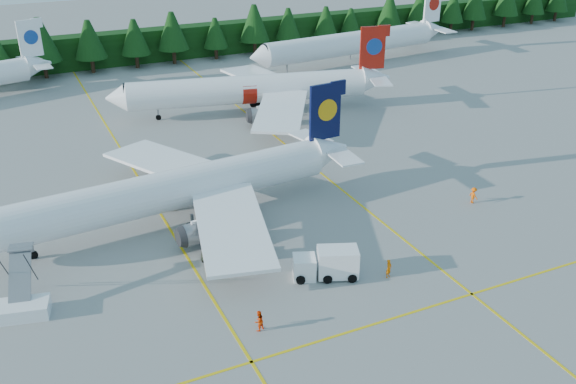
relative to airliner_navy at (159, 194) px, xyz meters
name	(u,v)px	position (x,y,z in m)	size (l,w,h in m)	color
ground	(373,275)	(14.47, -16.74, -3.56)	(320.00, 320.00, 0.00)	#9D9E98
taxi_stripe_a	(159,211)	(0.47, 3.26, -3.55)	(0.25, 120.00, 0.01)	yellow
taxi_stripe_b	(326,177)	(20.47, 3.26, -3.55)	(0.25, 120.00, 0.01)	yellow
taxi_stripe_cross	(413,312)	(14.47, -22.74, -3.55)	(80.00, 0.25, 0.01)	yellow
treeline_hedge	(145,46)	(14.47, 65.26, -0.56)	(220.00, 4.00, 6.00)	black
airliner_navy	(159,194)	(0.00, 0.00, 0.00)	(40.68, 33.34, 11.83)	white
airliner_red	(243,90)	(20.14, 28.63, 0.05)	(40.78, 33.20, 12.01)	white
airliner_far_right	(345,44)	(47.62, 46.94, 0.35)	(42.88, 8.18, 12.47)	white
airstairs	(20,304)	(-14.07, -9.56, -2.68)	(4.88, 6.63, 4.04)	white
service_truck	(326,263)	(10.55, -15.16, -2.21)	(6.00, 3.97, 2.72)	white
uld_pair	(225,250)	(3.54, -8.79, -2.55)	(4.49, 3.41, 1.49)	#393D2C
crew_a	(389,268)	(15.52, -17.55, -2.69)	(0.64, 0.42, 1.74)	#FE6D05
crew_b	(259,321)	(2.39, -19.57, -2.68)	(0.85, 0.66, 1.74)	#FF3D05
crew_c	(473,195)	(31.69, -9.22, -2.66)	(0.74, 0.50, 1.79)	#FE5C05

